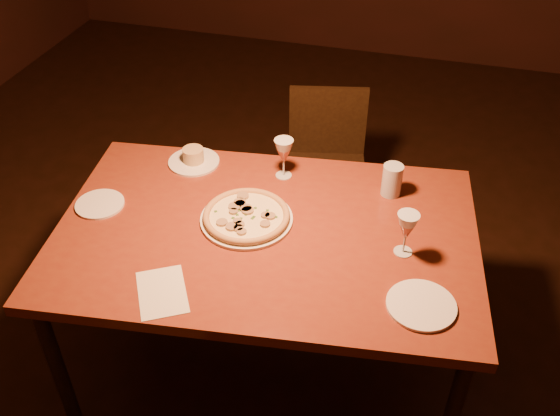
# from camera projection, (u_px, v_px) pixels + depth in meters

# --- Properties ---
(floor) EXTENTS (7.00, 7.00, 0.00)m
(floor) POSITION_uv_depth(u_px,v_px,m) (313.00, 399.00, 2.63)
(floor) COLOR black
(floor) RESTS_ON ground
(dining_table) EXTENTS (1.63, 1.16, 0.81)m
(dining_table) POSITION_uv_depth(u_px,v_px,m) (266.00, 245.00, 2.29)
(dining_table) COLOR maroon
(dining_table) RESTS_ON floor
(chair_far) EXTENTS (0.47, 0.47, 0.82)m
(chair_far) POSITION_uv_depth(u_px,v_px,m) (326.00, 161.00, 3.21)
(chair_far) COLOR black
(chair_far) RESTS_ON floor
(pizza_plate) EXTENTS (0.34, 0.34, 0.04)m
(pizza_plate) POSITION_uv_depth(u_px,v_px,m) (246.00, 216.00, 2.28)
(pizza_plate) COLOR white
(pizza_plate) RESTS_ON dining_table
(ramekin_saucer) EXTENTS (0.21, 0.21, 0.07)m
(ramekin_saucer) POSITION_uv_depth(u_px,v_px,m) (194.00, 158.00, 2.57)
(ramekin_saucer) COLOR white
(ramekin_saucer) RESTS_ON dining_table
(wine_glass_far) EXTENTS (0.08, 0.08, 0.17)m
(wine_glass_far) POSITION_uv_depth(u_px,v_px,m) (284.00, 158.00, 2.46)
(wine_glass_far) COLOR #B25B4A
(wine_glass_far) RESTS_ON dining_table
(wine_glass_right) EXTENTS (0.08, 0.08, 0.17)m
(wine_glass_right) POSITION_uv_depth(u_px,v_px,m) (406.00, 234.00, 2.10)
(wine_glass_right) COLOR #B25B4A
(wine_glass_right) RESTS_ON dining_table
(water_tumbler) EXTENTS (0.08, 0.08, 0.13)m
(water_tumbler) POSITION_uv_depth(u_px,v_px,m) (392.00, 180.00, 2.38)
(water_tumbler) COLOR #ABB2BB
(water_tumbler) RESTS_ON dining_table
(side_plate_left) EXTENTS (0.18, 0.18, 0.01)m
(side_plate_left) POSITION_uv_depth(u_px,v_px,m) (100.00, 204.00, 2.36)
(side_plate_left) COLOR white
(side_plate_left) RESTS_ON dining_table
(side_plate_near) EXTENTS (0.22, 0.22, 0.01)m
(side_plate_near) POSITION_uv_depth(u_px,v_px,m) (421.00, 305.00, 1.95)
(side_plate_near) COLOR white
(side_plate_near) RESTS_ON dining_table
(menu_card) EXTENTS (0.24, 0.27, 0.00)m
(menu_card) POSITION_uv_depth(u_px,v_px,m) (162.00, 292.00, 2.01)
(menu_card) COLOR silver
(menu_card) RESTS_ON dining_table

